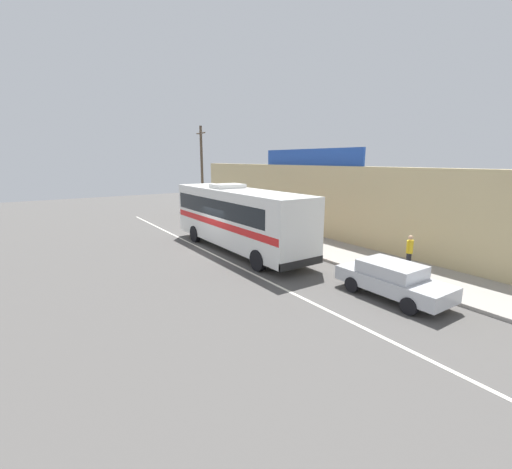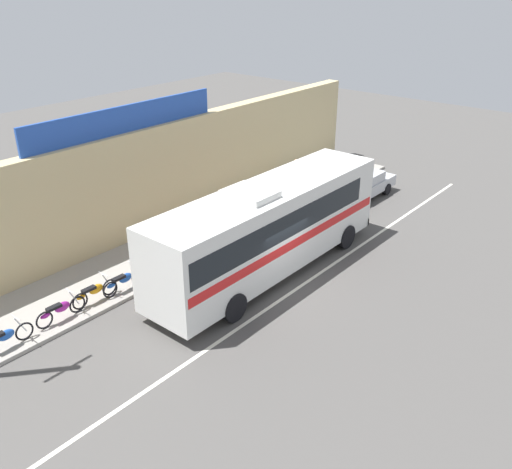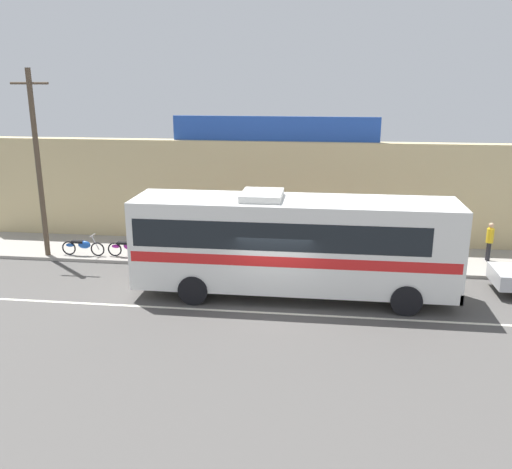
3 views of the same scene
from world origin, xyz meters
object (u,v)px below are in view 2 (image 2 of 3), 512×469
parked_car (362,184)px  motorcycle_orange (94,292)px  intercity_bus (268,225)px  motorcycle_red (60,310)px  motorcycle_purple (124,280)px  pedestrian_far_right (296,171)px  motorcycle_blue (3,338)px

parked_car → motorcycle_orange: (-15.19, 1.98, -0.17)m
intercity_bus → motorcycle_red: (-7.19, 3.13, -1.50)m
motorcycle_purple → pedestrian_far_right: pedestrian_far_right is taller
motorcycle_blue → motorcycle_red: same height
parked_car → motorcycle_purple: (-14.02, 1.81, -0.17)m
motorcycle_red → motorcycle_orange: bearing=3.9°
motorcycle_red → motorcycle_purple: bearing=-1.6°
motorcycle_blue → parked_car: bearing=-5.5°
motorcycle_orange → pedestrian_far_right: size_ratio=1.12×
parked_car → motorcycle_red: (-16.60, 1.88, -0.17)m
parked_car → motorcycle_blue: 18.71m
motorcycle_red → intercity_bus: bearing=-23.5°
motorcycle_blue → motorcycle_red: (2.02, 0.07, 0.00)m
parked_car → motorcycle_red: size_ratio=2.29×
intercity_bus → motorcycle_blue: intercity_bus is taller
motorcycle_orange → motorcycle_red: bearing=-176.1°
motorcycle_red → motorcycle_purple: 2.58m
motorcycle_red → pedestrian_far_right: size_ratio=1.13×
motorcycle_purple → pedestrian_far_right: size_ratio=1.14×
parked_car → motorcycle_red: 16.71m
motorcycle_blue → pedestrian_far_right: size_ratio=1.16×
motorcycle_blue → motorcycle_red: 2.02m
motorcycle_red → motorcycle_orange: 1.42m
parked_car → motorcycle_orange: bearing=172.6°
parked_car → motorcycle_orange: parked_car is taller
pedestrian_far_right → motorcycle_purple: bearing=-173.5°
pedestrian_far_right → motorcycle_orange: bearing=-174.7°
parked_car → motorcycle_blue: size_ratio=2.22×
intercity_bus → pedestrian_far_right: (8.02, 4.51, -0.97)m
intercity_bus → pedestrian_far_right: bearing=29.4°
motorcycle_blue → motorcycle_purple: same height
motorcycle_red → pedestrian_far_right: pedestrian_far_right is taller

